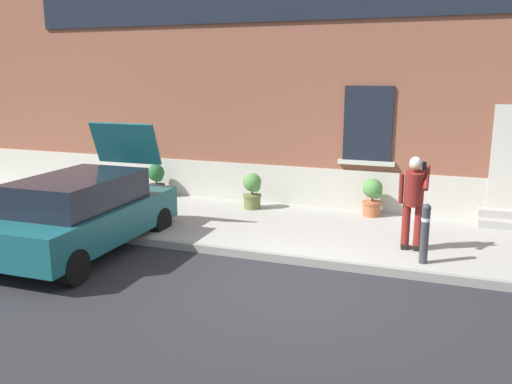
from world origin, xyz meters
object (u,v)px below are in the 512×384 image
at_px(person_on_phone, 414,197).
at_px(planter_terracotta, 373,196).
at_px(bollard_near_person, 425,231).
at_px(planter_charcoal, 156,180).
at_px(hatchback_car_teal, 84,212).
at_px(planter_olive, 252,190).

xyz_separation_m(person_on_phone, planter_terracotta, (-1.01, 2.20, -0.54)).
relative_size(bollard_near_person, planter_charcoal, 1.22).
distance_m(bollard_near_person, person_on_phone, 0.80).
bearing_deg(bollard_near_person, hatchback_car_teal, -168.81).
bearing_deg(planter_olive, planter_terracotta, 6.23).
xyz_separation_m(bollard_near_person, planter_charcoal, (-6.86, 2.81, -0.11)).
distance_m(hatchback_car_teal, bollard_near_person, 6.13).
bearing_deg(hatchback_car_teal, planter_terracotta, 40.17).
bearing_deg(person_on_phone, bollard_near_person, -73.78).
bearing_deg(hatchback_car_teal, person_on_phone, 17.45).
bearing_deg(planter_charcoal, bollard_near_person, -22.27).
xyz_separation_m(hatchback_car_teal, planter_olive, (1.95, 3.70, -0.19)).
distance_m(hatchback_car_teal, planter_terracotta, 6.21).
relative_size(person_on_phone, planter_charcoal, 2.03).
bearing_deg(hatchback_car_teal, bollard_near_person, 11.19).
relative_size(hatchback_car_teal, planter_terracotta, 4.76).
bearing_deg(person_on_phone, planter_charcoal, 155.59).
xyz_separation_m(planter_charcoal, planter_terracotta, (5.59, 0.01, 0.00)).
relative_size(planter_olive, planter_terracotta, 1.00).
height_order(hatchback_car_teal, planter_terracotta, hatchback_car_teal).
height_order(hatchback_car_teal, bollard_near_person, hatchback_car_teal).
xyz_separation_m(hatchback_car_teal, person_on_phone, (5.76, 1.81, 0.35)).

